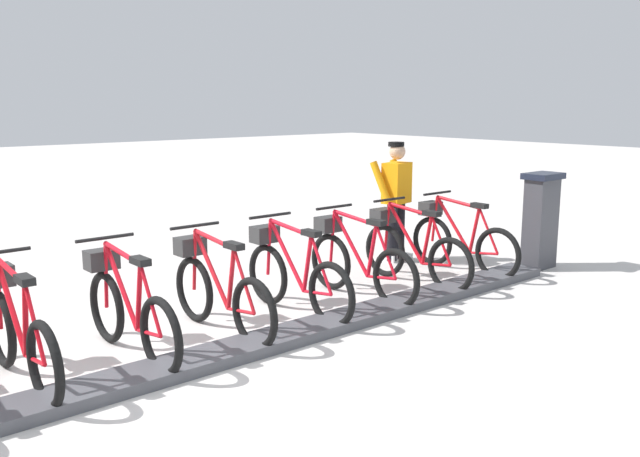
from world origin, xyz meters
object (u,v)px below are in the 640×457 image
(bike_docked_2, at_px, (357,261))
(worker_near_rack, at_px, (396,197))
(bike_docked_4, at_px, (218,290))
(bike_docked_5, at_px, (128,309))
(bike_docked_3, at_px, (293,274))
(bike_docked_0, at_px, (459,239))
(bike_docked_1, at_px, (412,249))
(bike_docked_6, at_px, (17,332))
(payment_kiosk, at_px, (540,219))

(bike_docked_2, height_order, worker_near_rack, worker_near_rack)
(bike_docked_4, relative_size, bike_docked_5, 1.00)
(bike_docked_3, relative_size, worker_near_rack, 1.04)
(bike_docked_3, xyz_separation_m, bike_docked_5, (0.00, 1.85, 0.00))
(bike_docked_0, xyz_separation_m, bike_docked_4, (0.00, 3.69, 0.00))
(bike_docked_1, xyz_separation_m, bike_docked_4, (0.00, 2.77, 0.00))
(bike_docked_1, bearing_deg, bike_docked_3, 90.00)
(bike_docked_0, distance_m, worker_near_rack, 1.09)
(bike_docked_3, bearing_deg, bike_docked_2, -90.00)
(bike_docked_1, bearing_deg, bike_docked_6, 90.00)
(payment_kiosk, xyz_separation_m, bike_docked_1, (0.57, 1.90, -0.24))
(bike_docked_4, bearing_deg, bike_docked_1, -90.00)
(bike_docked_1, bearing_deg, bike_docked_4, 90.00)
(bike_docked_0, relative_size, bike_docked_3, 1.00)
(payment_kiosk, distance_m, bike_docked_2, 2.89)
(payment_kiosk, bearing_deg, bike_docked_5, 84.16)
(payment_kiosk, relative_size, bike_docked_0, 0.74)
(bike_docked_4, bearing_deg, payment_kiosk, -96.98)
(bike_docked_5, bearing_deg, bike_docked_2, -90.00)
(bike_docked_0, xyz_separation_m, worker_near_rack, (0.96, 0.20, 0.48))
(bike_docked_3, height_order, bike_docked_4, same)
(worker_near_rack, bearing_deg, bike_docked_1, 142.92)
(bike_docked_0, relative_size, bike_docked_6, 1.00)
(payment_kiosk, height_order, bike_docked_3, payment_kiosk)
(bike_docked_0, height_order, bike_docked_5, same)
(bike_docked_2, bearing_deg, bike_docked_0, -90.00)
(bike_docked_0, relative_size, worker_near_rack, 1.04)
(bike_docked_0, relative_size, bike_docked_1, 1.00)
(bike_docked_3, relative_size, bike_docked_6, 1.00)
(bike_docked_2, xyz_separation_m, bike_docked_3, (0.00, 0.92, 0.00))
(bike_docked_5, distance_m, bike_docked_6, 0.92)
(bike_docked_3, xyz_separation_m, worker_near_rack, (0.96, -2.57, 0.48))
(bike_docked_1, height_order, bike_docked_6, same)
(bike_docked_6, bearing_deg, bike_docked_5, -90.00)
(bike_docked_3, distance_m, bike_docked_4, 0.92)
(bike_docked_1, distance_m, bike_docked_2, 0.92)
(bike_docked_0, height_order, bike_docked_1, same)
(bike_docked_1, relative_size, bike_docked_4, 1.00)
(bike_docked_2, bearing_deg, worker_near_rack, -59.74)
(bike_docked_3, xyz_separation_m, bike_docked_6, (0.00, 2.77, 0.00))
(bike_docked_3, distance_m, worker_near_rack, 2.79)
(bike_docked_2, distance_m, bike_docked_6, 3.69)
(bike_docked_4, distance_m, bike_docked_5, 0.92)
(bike_docked_2, distance_m, worker_near_rack, 1.97)
(payment_kiosk, distance_m, bike_docked_6, 6.55)
(bike_docked_0, xyz_separation_m, bike_docked_6, (0.00, 5.54, 0.00))
(bike_docked_2, xyz_separation_m, worker_near_rack, (0.96, -1.65, 0.48))
(payment_kiosk, bearing_deg, bike_docked_4, 83.02)
(bike_docked_3, bearing_deg, bike_docked_5, 90.00)
(bike_docked_2, xyz_separation_m, bike_docked_5, (0.00, 2.77, 0.00))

